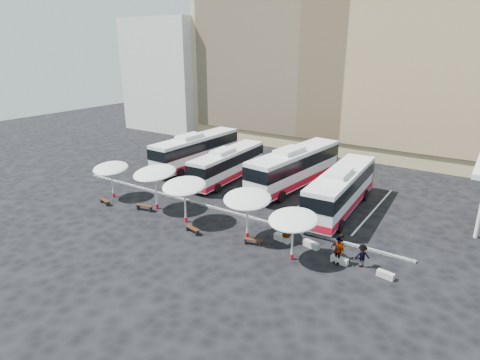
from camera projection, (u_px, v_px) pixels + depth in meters
The scene contains 26 objects.
ground at pixel (212, 210), 35.63m from camera, with size 120.00×120.00×0.00m, color black.
sandstone_building at pixel (347, 54), 56.66m from camera, with size 42.00×18.25×29.60m.
apartment_block at pixel (180, 74), 69.44m from camera, with size 14.00×14.00×18.00m, color silver.
curb_divider at pixel (215, 208), 36.00m from camera, with size 34.00×0.25×0.15m, color black.
bay_lines at pixel (258, 185), 41.94m from camera, with size 24.15×12.00×0.01m.
bus_0 at pixel (196, 150), 47.68m from camera, with size 3.35×13.03×4.11m.
bus_1 at pixel (228, 164), 42.91m from camera, with size 3.02×11.60×3.65m.
bus_2 at pixel (295, 166), 40.86m from camera, with size 4.26×13.79×4.30m.
bus_3 at pixel (341, 189), 34.98m from camera, with size 3.47×12.85×4.04m.
sunshade_0 at pixel (111, 168), 37.80m from camera, with size 4.31×4.33×3.41m.
sunshade_1 at pixel (155, 173), 34.95m from camera, with size 4.40×4.44×3.95m.
sunshade_2 at pixel (184, 186), 32.34m from camera, with size 4.27×4.31×3.72m.
sunshade_3 at pixel (247, 199), 29.62m from camera, with size 4.57×4.60×3.75m.
sunshade_4 at pixel (293, 220), 26.65m from camera, with size 3.45×3.49×3.50m.
wood_bench_0 at pixel (105, 201), 36.91m from camera, with size 1.47×0.70×0.43m.
wood_bench_1 at pixel (144, 206), 35.54m from camera, with size 1.72×0.75×0.51m.
wood_bench_2 at pixel (192, 229), 31.34m from camera, with size 1.50×0.69×0.44m.
wood_bench_3 at pixel (253, 240), 29.51m from camera, with size 1.47×0.75×0.43m.
conc_bench_0 at pixel (283, 238), 30.06m from camera, with size 1.34×0.45×0.50m, color gray.
conc_bench_1 at pixel (311, 245), 29.12m from camera, with size 1.22×0.41×0.46m, color gray.
conc_bench_2 at pixel (340, 260), 27.05m from camera, with size 1.18×0.39×0.44m, color gray.
conc_bench_3 at pixel (385, 275), 25.37m from camera, with size 1.09×0.36×0.41m, color gray.
passenger_0 at pixel (286, 232), 29.47m from camera, with size 0.69×0.45×1.88m, color black.
passenger_1 at pixel (340, 246), 27.49m from camera, with size 0.88×0.69×1.82m, color black.
passenger_2 at pixel (337, 251), 26.78m from camera, with size 1.13×0.47×1.93m, color black.
passenger_3 at pixel (362, 256), 26.48m from camera, with size 1.03×0.59×1.60m, color black.
Camera 1 is at (20.23, -25.98, 14.11)m, focal length 30.00 mm.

